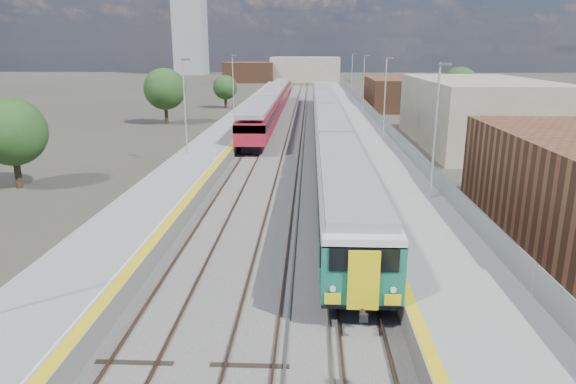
{
  "coord_description": "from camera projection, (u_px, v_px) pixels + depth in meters",
  "views": [
    {
      "loc": [
        -0.27,
        -6.4,
        9.18
      ],
      "look_at": [
        -1.36,
        18.62,
        2.2
      ],
      "focal_mm": 32.0,
      "sensor_mm": 36.0,
      "label": 1
    }
  ],
  "objects": [
    {
      "name": "ground",
      "position": [
        313.0,
        135.0,
        56.73
      ],
      "size": [
        320.0,
        320.0,
        0.0
      ],
      "primitive_type": "plane",
      "color": "#47443A",
      "rests_on": "ground"
    },
    {
      "name": "ballast_bed",
      "position": [
        293.0,
        131.0,
        59.22
      ],
      "size": [
        10.5,
        155.0,
        0.06
      ],
      "primitive_type": "cube",
      "color": "#565451",
      "rests_on": "ground"
    },
    {
      "name": "tracks",
      "position": [
        299.0,
        129.0,
        60.79
      ],
      "size": [
        8.96,
        160.0,
        0.17
      ],
      "color": "#4C3323",
      "rests_on": "ground"
    },
    {
      "name": "platform_right",
      "position": [
        359.0,
        127.0,
        58.76
      ],
      "size": [
        4.7,
        155.0,
        8.52
      ],
      "color": "slate",
      "rests_on": "ground"
    },
    {
      "name": "platform_left",
      "position": [
        234.0,
        127.0,
        59.36
      ],
      "size": [
        4.3,
        155.0,
        8.52
      ],
      "color": "slate",
      "rests_on": "ground"
    },
    {
      "name": "buildings",
      "position": [
        246.0,
        43.0,
        139.87
      ],
      "size": [
        72.0,
        185.5,
        40.0
      ],
      "color": "brown",
      "rests_on": "ground"
    },
    {
      "name": "green_train",
      "position": [
        327.0,
        118.0,
        54.22
      ],
      "size": [
        2.81,
        78.37,
        3.1
      ],
      "color": "black",
      "rests_on": "ground"
    },
    {
      "name": "red_train",
      "position": [
        273.0,
        101.0,
        71.92
      ],
      "size": [
        2.87,
        58.16,
        3.62
      ],
      "color": "black",
      "rests_on": "ground"
    },
    {
      "name": "tree_a",
      "position": [
        12.0,
        132.0,
        34.16
      ],
      "size": [
        4.52,
        4.52,
        6.13
      ],
      "color": "#382619",
      "rests_on": "ground"
    },
    {
      "name": "tree_b",
      "position": [
        165.0,
        89.0,
        63.96
      ],
      "size": [
        5.16,
        5.16,
        7.0
      ],
      "color": "#382619",
      "rests_on": "ground"
    },
    {
      "name": "tree_c",
      "position": [
        225.0,
        87.0,
        82.05
      ],
      "size": [
        3.87,
        3.87,
        5.24
      ],
      "color": "#382619",
      "rests_on": "ground"
    },
    {
      "name": "tree_d",
      "position": [
        459.0,
        86.0,
        68.94
      ],
      "size": [
        5.13,
        5.13,
        6.95
      ],
      "color": "#382619",
      "rests_on": "ground"
    }
  ]
}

